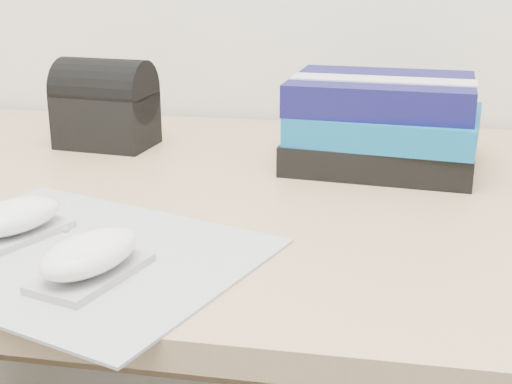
% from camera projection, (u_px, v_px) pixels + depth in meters
% --- Properties ---
extents(desk, '(1.60, 0.80, 0.73)m').
position_uv_depth(desk, '(318.00, 327.00, 1.06)').
color(desk, tan).
rests_on(desk, ground).
extents(mousepad, '(0.44, 0.39, 0.00)m').
position_uv_depth(mousepad, '(70.00, 253.00, 0.72)').
color(mousepad, gray).
rests_on(mousepad, desk).
extents(mouse_rear, '(0.10, 0.13, 0.05)m').
position_uv_depth(mouse_rear, '(15.00, 219.00, 0.76)').
color(mouse_rear, '#AFAFB1').
rests_on(mouse_rear, mousepad).
extents(mouse_front, '(0.10, 0.13, 0.05)m').
position_uv_depth(mouse_front, '(90.00, 256.00, 0.66)').
color(mouse_front, '#A6A6A9').
rests_on(mouse_front, mousepad).
extents(book_stack, '(0.28, 0.24, 0.13)m').
position_uv_depth(book_stack, '(383.00, 123.00, 1.02)').
color(book_stack, black).
rests_on(book_stack, desk).
extents(pouch, '(0.15, 0.12, 0.14)m').
position_uv_depth(pouch, '(105.00, 104.00, 1.12)').
color(pouch, black).
rests_on(pouch, desk).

